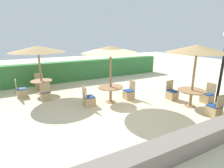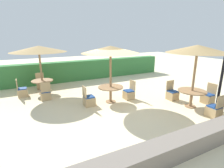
{
  "view_description": "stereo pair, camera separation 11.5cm",
  "coord_description": "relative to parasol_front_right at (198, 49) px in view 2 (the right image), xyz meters",
  "views": [
    {
      "loc": [
        -3.66,
        -6.29,
        3.08
      ],
      "look_at": [
        0.0,
        0.6,
        0.9
      ],
      "focal_mm": 28.0,
      "sensor_mm": 36.0,
      "label": 1
    },
    {
      "loc": [
        -3.56,
        -6.34,
        3.08
      ],
      "look_at": [
        0.0,
        0.6,
        0.9
      ],
      "focal_mm": 28.0,
      "sensor_mm": 36.0,
      "label": 2
    }
  ],
  "objects": [
    {
      "name": "ground_plane",
      "position": [
        -2.87,
        1.48,
        -2.53
      ],
      "size": [
        40.0,
        40.0,
        0.0
      ],
      "primitive_type": "plane",
      "color": "beige"
    },
    {
      "name": "hedge_row",
      "position": [
        -2.87,
        7.06,
        -1.85
      ],
      "size": [
        13.0,
        0.7,
        1.36
      ],
      "primitive_type": "cube",
      "color": "#387A3D",
      "rests_on": "ground_plane"
    },
    {
      "name": "stone_border",
      "position": [
        -2.87,
        -2.12,
        -2.27
      ],
      "size": [
        10.0,
        0.56,
        0.53
      ],
      "primitive_type": "cube",
      "color": "slate",
      "rests_on": "ground_plane"
    },
    {
      "name": "parasol_front_right",
      "position": [
        0.0,
        0.0,
        0.0
      ],
      "size": [
        2.55,
        2.55,
        2.71
      ],
      "color": "#93704C",
      "rests_on": "ground_plane"
    },
    {
      "name": "round_table_front_right",
      "position": [
        0.0,
        -0.0,
        -1.92
      ],
      "size": [
        1.2,
        1.2,
        0.75
      ],
      "color": "#93704C",
      "rests_on": "ground_plane"
    },
    {
      "name": "patio_chair_front_right_north",
      "position": [
        -0.06,
        1.05,
        -2.27
      ],
      "size": [
        0.46,
        0.46,
        0.93
      ],
      "rotation": [
        0.0,
        0.0,
        3.14
      ],
      "color": "tan",
      "rests_on": "ground_plane"
    },
    {
      "name": "patio_chair_front_right_east",
      "position": [
        1.09,
        -0.06,
        -2.27
      ],
      "size": [
        0.46,
        0.46,
        0.93
      ],
      "rotation": [
        0.0,
        0.0,
        1.57
      ],
      "color": "tan",
      "rests_on": "ground_plane"
    },
    {
      "name": "patio_chair_front_right_south",
      "position": [
        -0.05,
        -1.11,
        -2.27
      ],
      "size": [
        0.46,
        0.46,
        0.93
      ],
      "color": "tan",
      "rests_on": "ground_plane"
    },
    {
      "name": "parasol_center",
      "position": [
        -2.91,
        2.15,
        -0.07
      ],
      "size": [
        2.61,
        2.61,
        2.64
      ],
      "color": "#93704C",
      "rests_on": "ground_plane"
    },
    {
      "name": "round_table_center",
      "position": [
        -2.91,
        2.15,
        -1.92
      ],
      "size": [
        1.18,
        1.18,
        0.76
      ],
      "color": "#93704C",
      "rests_on": "ground_plane"
    },
    {
      "name": "patio_chair_center_east",
      "position": [
        -1.9,
        2.11,
        -2.27
      ],
      "size": [
        0.46,
        0.46,
        0.93
      ],
      "rotation": [
        0.0,
        0.0,
        1.57
      ],
      "color": "tan",
      "rests_on": "ground_plane"
    },
    {
      "name": "patio_chair_center_west",
      "position": [
        -4.0,
        2.18,
        -2.27
      ],
      "size": [
        0.46,
        0.46,
        0.93
      ],
      "rotation": [
        0.0,
        0.0,
        -1.57
      ],
      "color": "tan",
      "rests_on": "ground_plane"
    },
    {
      "name": "parasol_back_left",
      "position": [
        -5.63,
        4.96,
        -0.13
      ],
      "size": [
        2.81,
        2.81,
        2.57
      ],
      "color": "#93704C",
      "rests_on": "ground_plane"
    },
    {
      "name": "round_table_back_left",
      "position": [
        -5.63,
        4.96,
        -1.94
      ],
      "size": [
        1.12,
        1.12,
        0.74
      ],
      "color": "#93704C",
      "rests_on": "ground_plane"
    },
    {
      "name": "patio_chair_back_left_west",
      "position": [
        -6.66,
        4.94,
        -2.27
      ],
      "size": [
        0.46,
        0.46,
        0.93
      ],
      "rotation": [
        0.0,
        0.0,
        -1.57
      ],
      "color": "tan",
      "rests_on": "ground_plane"
    },
    {
      "name": "patio_chair_back_left_north",
      "position": [
        -5.65,
        5.94,
        -2.27
      ],
      "size": [
        0.46,
        0.46,
        0.93
      ],
      "rotation": [
        0.0,
        0.0,
        3.14
      ],
      "color": "tan",
      "rests_on": "ground_plane"
    },
    {
      "name": "patio_chair_back_left_south",
      "position": [
        -5.62,
        3.87,
        -2.27
      ],
      "size": [
        0.46,
        0.46,
        0.93
      ],
      "color": "tan",
      "rests_on": "ground_plane"
    }
  ]
}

